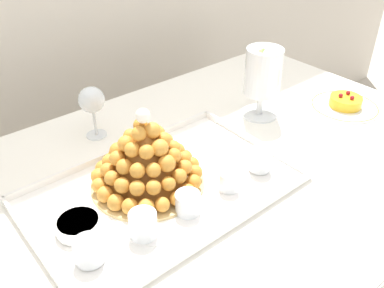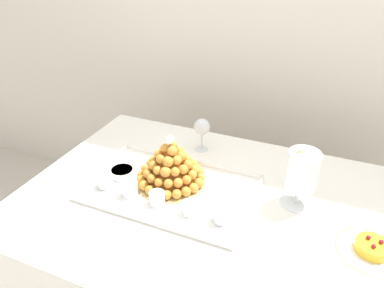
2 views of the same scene
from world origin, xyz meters
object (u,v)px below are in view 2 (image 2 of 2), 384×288
croquembouche (171,165)px  wine_glass (202,128)px  dessert_cup_right (221,215)px  creme_brulee_ramekin (122,172)px  dessert_cup_left (105,181)px  dessert_cup_mid_right (189,208)px  dessert_cup_centre (157,199)px  fruit_tart_plate (372,249)px  serving_tray (171,189)px  dessert_cup_mid_left (130,189)px  macaron_goblet (302,171)px

croquembouche → wine_glass: croquembouche is taller
dessert_cup_right → creme_brulee_ramekin: 0.47m
creme_brulee_ramekin → dessert_cup_left: bearing=-103.1°
creme_brulee_ramekin → dessert_cup_mid_right: bearing=-17.3°
dessert_cup_centre → dessert_cup_mid_right: bearing=-0.6°
dessert_cup_mid_right → wine_glass: (-0.12, 0.43, 0.08)m
dessert_cup_mid_right → dessert_cup_right: dessert_cup_right is taller
dessert_cup_right → creme_brulee_ramekin: (-0.46, 0.10, -0.01)m
dessert_cup_mid_right → fruit_tart_plate: dessert_cup_mid_right is taller
dessert_cup_left → dessert_cup_centre: bearing=-4.1°
dessert_cup_right → fruit_tart_plate: size_ratio=0.27×
serving_tray → dessert_cup_mid_right: size_ratio=12.84×
creme_brulee_ramekin → wine_glass: wine_glass is taller
dessert_cup_mid_right → dessert_cup_right: bearing=3.3°
dessert_cup_mid_left → fruit_tart_plate: size_ratio=0.27×
dessert_cup_mid_right → creme_brulee_ramekin: 0.36m
wine_glass → dessert_cup_mid_right: bearing=-74.1°
dessert_cup_centre → macaron_goblet: size_ratio=0.25×
dessert_cup_left → dessert_cup_mid_right: size_ratio=1.20×
dessert_cup_mid_left → dessert_cup_mid_right: (0.24, -0.01, -0.00)m
dessert_cup_left → macaron_goblet: (0.70, 0.19, 0.11)m
croquembouche → dessert_cup_centre: 0.15m
dessert_cup_left → dessert_cup_mid_right: (0.36, -0.02, -0.00)m
serving_tray → dessert_cup_mid_left: bearing=-141.9°
serving_tray → dessert_cup_right: bearing=-21.7°
dessert_cup_mid_left → dessert_cup_right: size_ratio=1.01×
dessert_cup_mid_right → wine_glass: size_ratio=0.32×
serving_tray → dessert_cup_mid_left: dessert_cup_mid_left is taller
serving_tray → macaron_goblet: size_ratio=2.74×
dessert_cup_mid_right → macaron_goblet: (0.34, 0.21, 0.11)m
croquembouche → creme_brulee_ramekin: bearing=-169.9°
serving_tray → dessert_cup_left: dessert_cup_left is taller
dessert_cup_centre → dessert_cup_left: bearing=175.9°
dessert_cup_mid_left → dessert_cup_centre: (0.12, -0.01, -0.00)m
wine_glass → dessert_cup_right: bearing=-60.6°
dessert_cup_left → wine_glass: bearing=59.7°
serving_tray → dessert_cup_left: size_ratio=10.73×
serving_tray → wine_glass: wine_glass is taller
serving_tray → dessert_cup_left: bearing=-160.9°
croquembouche → wine_glass: bearing=86.7°
dessert_cup_mid_left → dessert_cup_mid_right: dessert_cup_mid_left is taller
dessert_cup_right → dessert_cup_mid_left: bearing=180.0°
dessert_cup_left → dessert_cup_mid_left: bearing=-5.4°
dessert_cup_left → fruit_tart_plate: 0.95m
croquembouche → dessert_cup_centre: size_ratio=4.85×
dessert_cup_mid_left → creme_brulee_ramekin: (-0.10, 0.10, -0.01)m
croquembouche → dessert_cup_left: (-0.22, -0.12, -0.05)m
dessert_cup_right → croquembouche: bearing=151.9°
croquembouche → macaron_goblet: macaron_goblet is taller
creme_brulee_ramekin → macaron_goblet: macaron_goblet is taller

